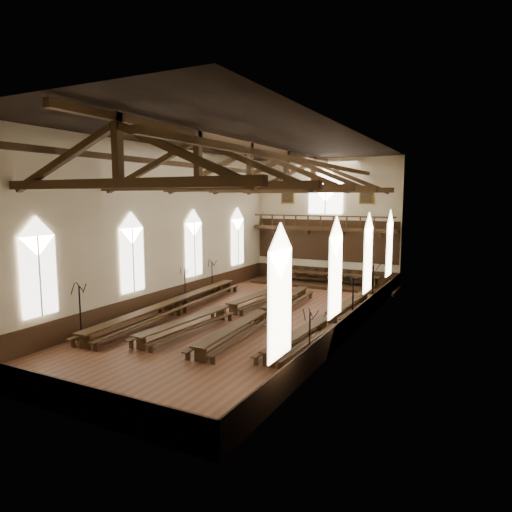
{
  "coord_description": "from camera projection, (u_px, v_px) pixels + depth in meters",
  "views": [
    {
      "loc": [
        11.92,
        -22.4,
        6.9
      ],
      "look_at": [
        -0.4,
        1.5,
        3.44
      ],
      "focal_mm": 32.0,
      "sensor_mm": 36.0,
      "label": 1
    }
  ],
  "objects": [
    {
      "name": "side_windows",
      "position": [
        250.0,
        254.0,
        25.57
      ],
      "size": [
        11.85,
        19.8,
        4.5
      ],
      "color": "white",
      "rests_on": "room_walls"
    },
    {
      "name": "dais",
      "position": [
        323.0,
        284.0,
        35.87
      ],
      "size": [
        11.4,
        3.16,
        0.21
      ],
      "primitive_type": "cube",
      "color": "#331C0F",
      "rests_on": "ground"
    },
    {
      "name": "candelabrum_left_near",
      "position": [
        81.0,
        322.0,
        22.17
      ],
      "size": [
        0.82,
        0.85,
        2.84
      ],
      "color": "black",
      "rests_on": "ground"
    },
    {
      "name": "refectory_row_d",
      "position": [
        328.0,
        318.0,
        24.3
      ],
      "size": [
        1.68,
        13.92,
        0.69
      ],
      "color": "#362511",
      "rests_on": "ground"
    },
    {
      "name": "candelabrum_right_mid",
      "position": [
        353.0,
        310.0,
        24.61
      ],
      "size": [
        0.82,
        0.82,
        2.78
      ],
      "color": "black",
      "rests_on": "ground"
    },
    {
      "name": "portraits",
      "position": [
        326.0,
        195.0,
        36.51
      ],
      "size": [
        7.75,
        0.09,
        1.45
      ],
      "color": "brown",
      "rests_on": "room_walls"
    },
    {
      "name": "refectory_row_c",
      "position": [
        263.0,
        313.0,
        25.35
      ],
      "size": [
        1.9,
        14.35,
        0.74
      ],
      "color": "#362511",
      "rests_on": "ground"
    },
    {
      "name": "minstrels_gallery",
      "position": [
        324.0,
        235.0,
        36.71
      ],
      "size": [
        11.8,
        1.24,
        3.7
      ],
      "color": "#362511",
      "rests_on": "room_walls"
    },
    {
      "name": "end_window",
      "position": [
        326.0,
        193.0,
        36.5
      ],
      "size": [
        2.8,
        0.12,
        3.8
      ],
      "color": "white",
      "rests_on": "room_walls"
    },
    {
      "name": "ground",
      "position": [
        250.0,
        319.0,
        26.05
      ],
      "size": [
        26.0,
        26.0,
        0.0
      ],
      "primitive_type": "plane",
      "color": "brown",
      "rests_on": "ground"
    },
    {
      "name": "candelabrum_right_far",
      "position": [
        373.0,
        294.0,
        28.73
      ],
      "size": [
        0.83,
        0.88,
        2.9
      ],
      "color": "black",
      "rests_on": "ground"
    },
    {
      "name": "candelabrum_left_far",
      "position": [
        212.0,
        284.0,
        32.57
      ],
      "size": [
        0.68,
        0.77,
        2.51
      ],
      "color": "black",
      "rests_on": "ground"
    },
    {
      "name": "high_chairs",
      "position": [
        327.0,
        274.0,
        36.54
      ],
      "size": [
        6.82,
        0.53,
        1.08
      ],
      "color": "#362511",
      "rests_on": "dais"
    },
    {
      "name": "candelabrum_right_near",
      "position": [
        309.0,
        348.0,
        18.84
      ],
      "size": [
        0.7,
        0.71,
        2.38
      ],
      "color": "black",
      "rests_on": "ground"
    },
    {
      "name": "wainscot_band",
      "position": [
        250.0,
        309.0,
        25.97
      ],
      "size": [
        12.0,
        26.0,
        1.2
      ],
      "color": "#331C0F",
      "rests_on": "ground"
    },
    {
      "name": "roof_trusses",
      "position": [
        250.0,
        173.0,
        25.0
      ],
      "size": [
        11.7,
        25.7,
        2.8
      ],
      "color": "#362511",
      "rests_on": "room_walls"
    },
    {
      "name": "refectory_row_a",
      "position": [
        172.0,
        304.0,
        27.24
      ],
      "size": [
        2.09,
        14.92,
        0.8
      ],
      "color": "#362511",
      "rests_on": "ground"
    },
    {
      "name": "candelabrum_left_mid",
      "position": [
        185.0,
        293.0,
        29.71
      ],
      "size": [
        0.7,
        0.72,
        2.39
      ],
      "color": "black",
      "rests_on": "ground"
    },
    {
      "name": "refectory_row_b",
      "position": [
        227.0,
        308.0,
        26.38
      ],
      "size": [
        1.97,
        14.31,
        0.73
      ],
      "color": "#362511",
      "rests_on": "ground"
    },
    {
      "name": "high_table",
      "position": [
        324.0,
        274.0,
        35.77
      ],
      "size": [
        8.8,
        1.09,
        0.82
      ],
      "color": "#362511",
      "rests_on": "dais"
    },
    {
      "name": "room_walls",
      "position": [
        250.0,
        205.0,
        25.23
      ],
      "size": [
        26.0,
        26.0,
        26.0
      ],
      "color": "beige",
      "rests_on": "ground"
    }
  ]
}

